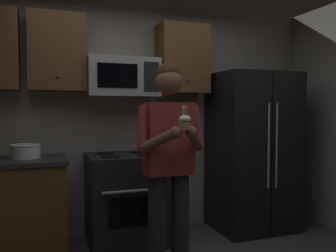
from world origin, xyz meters
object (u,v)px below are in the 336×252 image
Objects in this scene: bowl_large_white at (25,151)px; refrigerator at (253,151)px; cupcake at (185,122)px; person at (169,157)px; microwave at (122,78)px; oven_range at (126,199)px.

refrigerator is at bearing -2.40° from bowl_large_white.
refrigerator is 6.30× the size of bowl_large_white.
cupcake is (-1.34, -1.17, 0.39)m from refrigerator.
cupcake is at bearing -138.86° from refrigerator.
cupcake is (0.00, -0.33, 0.30)m from person.
microwave is 1.72m from refrigerator.
bowl_large_white is 1.46m from person.
microwave reaches higher than bowl_large_white.
microwave is 1.20m from bowl_large_white.
refrigerator is 2.46m from bowl_large_white.
person is at bearing 90.00° from cupcake.
microwave is 0.42× the size of person.
bowl_large_white is 0.16× the size of person.
microwave is 1.40m from cupcake.
refrigerator is 1.58m from person.
microwave is at bearing 99.24° from person.
bowl_large_white is at bearing -176.67° from microwave.
oven_range is at bearing 178.50° from refrigerator.
oven_range is at bearing -90.02° from microwave.
microwave is at bearing 3.33° from bowl_large_white.
cupcake is (0.16, -1.21, 0.83)m from oven_range.
microwave is 2.59× the size of bowl_large_white.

